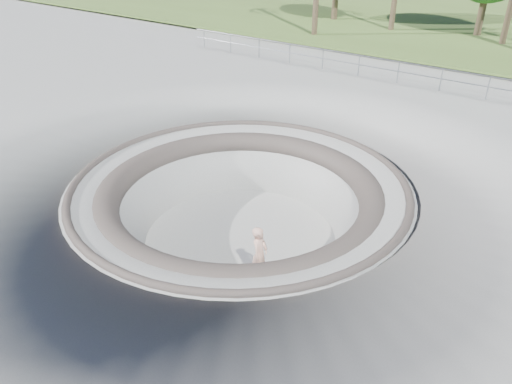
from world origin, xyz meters
TOP-DOWN VIEW (x-y plane):
  - ground at (0.00, 0.00)m, footprint 180.00×180.00m
  - skate_bowl at (0.00, 0.00)m, footprint 14.00×14.00m
  - grass_strip at (0.00, 34.00)m, footprint 180.00×36.00m
  - safety_railing at (0.00, 12.00)m, footprint 25.00×0.06m
  - skateboard at (1.84, -1.50)m, footprint 0.79×0.26m
  - skater at (1.84, -1.50)m, footprint 0.55×0.71m

SIDE VIEW (x-z plane):
  - skateboard at x=1.84m, z-range -1.88..-1.80m
  - skate_bowl at x=0.00m, z-range -3.88..0.22m
  - skater at x=1.84m, z-range -1.82..-0.10m
  - ground at x=0.00m, z-range 0.00..0.00m
  - grass_strip at x=0.00m, z-range 0.16..0.28m
  - safety_railing at x=0.00m, z-range 0.18..1.20m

